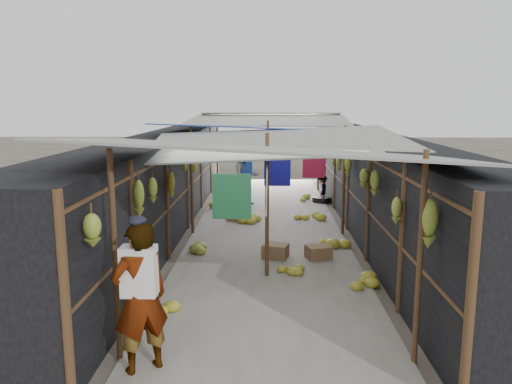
# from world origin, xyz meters

# --- Properties ---
(ground) EXTENTS (80.00, 80.00, 0.00)m
(ground) POSITION_xyz_m (0.00, 0.00, 0.00)
(ground) COLOR #6B6356
(ground) RESTS_ON ground
(aisle_slab) EXTENTS (3.60, 16.00, 0.02)m
(aisle_slab) POSITION_xyz_m (0.00, 6.50, 0.01)
(aisle_slab) COLOR #9E998E
(aisle_slab) RESTS_ON ground
(stall_left) EXTENTS (1.40, 15.00, 2.30)m
(stall_left) POSITION_xyz_m (-2.70, 6.50, 1.15)
(stall_left) COLOR black
(stall_left) RESTS_ON ground
(stall_right) EXTENTS (1.40, 15.00, 2.30)m
(stall_right) POSITION_xyz_m (2.70, 6.50, 1.15)
(stall_right) COLOR black
(stall_right) RESTS_ON ground
(crate_near) EXTENTS (0.58, 0.51, 0.30)m
(crate_near) POSITION_xyz_m (0.17, 4.09, 0.15)
(crate_near) COLOR #95714B
(crate_near) RESTS_ON ground
(crate_mid) EXTENTS (0.56, 0.50, 0.28)m
(crate_mid) POSITION_xyz_m (1.03, 4.04, 0.14)
(crate_mid) COLOR #95714B
(crate_mid) RESTS_ON ground
(crate_back) EXTENTS (0.58, 0.53, 0.30)m
(crate_back) POSITION_xyz_m (-0.80, 7.27, 0.15)
(crate_back) COLOR #95714B
(crate_back) RESTS_ON ground
(black_basin) EXTENTS (0.58, 0.58, 0.18)m
(black_basin) POSITION_xyz_m (1.70, 9.87, 0.09)
(black_basin) COLOR black
(black_basin) RESTS_ON ground
(vendor_elderly) EXTENTS (0.79, 0.73, 1.81)m
(vendor_elderly) POSITION_xyz_m (-1.45, -0.26, 0.90)
(vendor_elderly) COLOR white
(vendor_elderly) RESTS_ON ground
(shopper_blue) EXTENTS (1.07, 0.99, 1.77)m
(shopper_blue) POSITION_xyz_m (-0.66, 9.38, 0.88)
(shopper_blue) COLOR navy
(shopper_blue) RESTS_ON ground
(vendor_seated) EXTENTS (0.43, 0.63, 0.91)m
(vendor_seated) POSITION_xyz_m (1.70, 9.63, 0.45)
(vendor_seated) COLOR #545049
(vendor_seated) RESTS_ON ground
(market_canopy) EXTENTS (5.62, 15.20, 2.77)m
(market_canopy) POSITION_xyz_m (0.03, 6.83, 2.41)
(market_canopy) COLOR brown
(market_canopy) RESTS_ON ground
(hanging_bananas) EXTENTS (3.96, 14.07, 0.78)m
(hanging_bananas) POSITION_xyz_m (0.07, 6.61, 1.67)
(hanging_bananas) COLOR olive
(hanging_bananas) RESTS_ON ground
(floor_bananas) EXTENTS (3.97, 10.45, 0.35)m
(floor_bananas) POSITION_xyz_m (0.09, 6.68, 0.16)
(floor_bananas) COLOR #A49D2A
(floor_bananas) RESTS_ON ground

